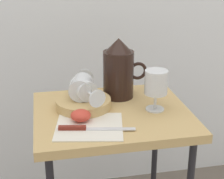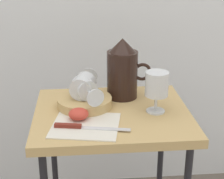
{
  "view_description": "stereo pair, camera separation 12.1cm",
  "coord_description": "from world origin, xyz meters",
  "px_view_note": "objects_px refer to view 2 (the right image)",
  "views": [
    {
      "loc": [
        -0.22,
        -1.11,
        1.22
      ],
      "look_at": [
        0.0,
        0.0,
        0.77
      ],
      "focal_mm": 58.13,
      "sensor_mm": 36.0,
      "label": 1
    },
    {
      "loc": [
        -0.1,
        -1.12,
        1.22
      ],
      "look_at": [
        0.0,
        0.0,
        0.77
      ],
      "focal_mm": 58.13,
      "sensor_mm": 36.0,
      "label": 2
    }
  ],
  "objects_px": {
    "wine_glass_tipped_near": "(85,88)",
    "pitcher": "(123,74)",
    "apple_half_left": "(79,114)",
    "wine_glass_upright": "(157,86)",
    "knife": "(81,127)",
    "wine_glass_tipped_far": "(83,86)",
    "basket_tray": "(85,102)",
    "table": "(112,131)"
  },
  "relations": [
    {
      "from": "wine_glass_tipped_far",
      "to": "apple_half_left",
      "type": "bearing_deg",
      "value": -98.97
    },
    {
      "from": "table",
      "to": "pitcher",
      "type": "height_order",
      "value": "pitcher"
    },
    {
      "from": "table",
      "to": "pitcher",
      "type": "xyz_separation_m",
      "value": [
        0.05,
        0.12,
        0.17
      ]
    },
    {
      "from": "pitcher",
      "to": "wine_glass_tipped_far",
      "type": "distance_m",
      "value": 0.16
    },
    {
      "from": "pitcher",
      "to": "wine_glass_upright",
      "type": "distance_m",
      "value": 0.17
    },
    {
      "from": "wine_glass_tipped_near",
      "to": "apple_half_left",
      "type": "distance_m",
      "value": 0.11
    },
    {
      "from": "wine_glass_tipped_near",
      "to": "apple_half_left",
      "type": "xyz_separation_m",
      "value": [
        -0.02,
        -0.1,
        -0.05
      ]
    },
    {
      "from": "wine_glass_upright",
      "to": "knife",
      "type": "xyz_separation_m",
      "value": [
        -0.26,
        -0.11,
        -0.09
      ]
    },
    {
      "from": "wine_glass_tipped_far",
      "to": "knife",
      "type": "xyz_separation_m",
      "value": [
        -0.01,
        -0.18,
        -0.07
      ]
    },
    {
      "from": "table",
      "to": "wine_glass_tipped_far",
      "type": "height_order",
      "value": "wine_glass_tipped_far"
    },
    {
      "from": "wine_glass_tipped_far",
      "to": "pitcher",
      "type": "bearing_deg",
      "value": 23.73
    },
    {
      "from": "basket_tray",
      "to": "wine_glass_tipped_near",
      "type": "relative_size",
      "value": 1.24
    },
    {
      "from": "apple_half_left",
      "to": "knife",
      "type": "relative_size",
      "value": 0.28
    },
    {
      "from": "apple_half_left",
      "to": "wine_glass_tipped_near",
      "type": "bearing_deg",
      "value": 76.67
    },
    {
      "from": "basket_tray",
      "to": "wine_glass_upright",
      "type": "height_order",
      "value": "wine_glass_upright"
    },
    {
      "from": "basket_tray",
      "to": "pitcher",
      "type": "distance_m",
      "value": 0.18
    },
    {
      "from": "basket_tray",
      "to": "pitcher",
      "type": "height_order",
      "value": "pitcher"
    },
    {
      "from": "table",
      "to": "wine_glass_upright",
      "type": "relative_size",
      "value": 4.86
    },
    {
      "from": "wine_glass_tipped_near",
      "to": "wine_glass_tipped_far",
      "type": "height_order",
      "value": "wine_glass_tipped_far"
    },
    {
      "from": "wine_glass_upright",
      "to": "wine_glass_tipped_near",
      "type": "bearing_deg",
      "value": 165.9
    },
    {
      "from": "wine_glass_tipped_far",
      "to": "wine_glass_upright",
      "type": "bearing_deg",
      "value": -17.74
    },
    {
      "from": "table",
      "to": "knife",
      "type": "distance_m",
      "value": 0.18
    },
    {
      "from": "wine_glass_upright",
      "to": "knife",
      "type": "distance_m",
      "value": 0.29
    },
    {
      "from": "wine_glass_tipped_near",
      "to": "knife",
      "type": "height_order",
      "value": "wine_glass_tipped_near"
    },
    {
      "from": "table",
      "to": "knife",
      "type": "xyz_separation_m",
      "value": [
        -0.11,
        -0.12,
        0.08
      ]
    },
    {
      "from": "wine_glass_tipped_far",
      "to": "apple_half_left",
      "type": "distance_m",
      "value": 0.13
    },
    {
      "from": "wine_glass_tipped_far",
      "to": "knife",
      "type": "bearing_deg",
      "value": -94.01
    },
    {
      "from": "basket_tray",
      "to": "wine_glass_upright",
      "type": "xyz_separation_m",
      "value": [
        0.24,
        -0.06,
        0.08
      ]
    },
    {
      "from": "wine_glass_tipped_near",
      "to": "pitcher",
      "type": "bearing_deg",
      "value": 30.3
    },
    {
      "from": "table",
      "to": "wine_glass_upright",
      "type": "xyz_separation_m",
      "value": [
        0.15,
        -0.02,
        0.17
      ]
    },
    {
      "from": "pitcher",
      "to": "table",
      "type": "bearing_deg",
      "value": -111.88
    },
    {
      "from": "table",
      "to": "apple_half_left",
      "type": "distance_m",
      "value": 0.16
    },
    {
      "from": "table",
      "to": "apple_half_left",
      "type": "relative_size",
      "value": 10.66
    },
    {
      "from": "pitcher",
      "to": "wine_glass_upright",
      "type": "bearing_deg",
      "value": -55.31
    },
    {
      "from": "wine_glass_upright",
      "to": "wine_glass_tipped_far",
      "type": "distance_m",
      "value": 0.26
    },
    {
      "from": "table",
      "to": "basket_tray",
      "type": "distance_m",
      "value": 0.14
    },
    {
      "from": "basket_tray",
      "to": "apple_half_left",
      "type": "relative_size",
      "value": 2.94
    },
    {
      "from": "pitcher",
      "to": "wine_glass_tipped_far",
      "type": "relative_size",
      "value": 1.35
    },
    {
      "from": "wine_glass_tipped_near",
      "to": "wine_glass_tipped_far",
      "type": "xyz_separation_m",
      "value": [
        -0.01,
        0.02,
        0.0
      ]
    },
    {
      "from": "knife",
      "to": "apple_half_left",
      "type": "bearing_deg",
      "value": 95.3
    },
    {
      "from": "basket_tray",
      "to": "wine_glass_upright",
      "type": "distance_m",
      "value": 0.26
    },
    {
      "from": "wine_glass_tipped_near",
      "to": "wine_glass_tipped_far",
      "type": "bearing_deg",
      "value": 105.93
    }
  ]
}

